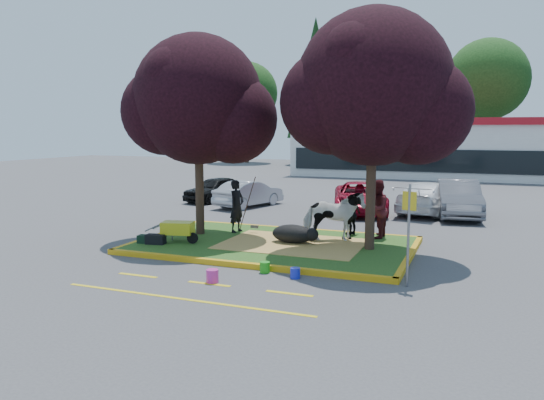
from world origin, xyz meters
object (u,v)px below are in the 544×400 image
(calf, at_px, (293,234))
(bucket_green, at_px, (265,267))
(wheelbarrow, at_px, (178,228))
(handler, at_px, (237,206))
(bucket_blue, at_px, (295,273))
(sign_post, at_px, (409,224))
(car_black, at_px, (215,189))
(cow, at_px, (333,216))
(car_silver, at_px, (249,194))
(bucket_pink, at_px, (212,276))

(calf, bearing_deg, bucket_green, -87.81)
(calf, height_order, wheelbarrow, wheelbarrow)
(handler, bearing_deg, bucket_blue, -128.23)
(wheelbarrow, height_order, sign_post, sign_post)
(handler, bearing_deg, sign_post, -110.66)
(car_black, bearing_deg, sign_post, -31.00)
(cow, bearing_deg, bucket_green, 146.48)
(wheelbarrow, bearing_deg, sign_post, -26.15)
(cow, xyz_separation_m, car_black, (-8.21, 7.86, -0.32))
(cow, height_order, handler, handler)
(calf, xyz_separation_m, handler, (-2.35, 1.00, 0.60))
(bucket_green, distance_m, car_black, 13.73)
(handler, distance_m, car_black, 8.98)
(wheelbarrow, bearing_deg, bucket_green, -38.95)
(sign_post, height_order, car_black, sign_post)
(car_silver, bearing_deg, bucket_pink, 127.23)
(cow, distance_m, wheelbarrow, 4.81)
(car_black, xyz_separation_m, car_silver, (2.33, -1.08, -0.01))
(car_silver, bearing_deg, car_black, -7.57)
(bucket_blue, relative_size, car_silver, 0.07)
(cow, distance_m, bucket_blue, 3.95)
(cow, bearing_deg, calf, 102.62)
(bucket_blue, bearing_deg, cow, 91.32)
(bucket_blue, relative_size, car_black, 0.07)
(calf, bearing_deg, sign_post, -40.25)
(wheelbarrow, xyz_separation_m, bucket_pink, (2.78, -3.01, -0.43))
(sign_post, bearing_deg, bucket_blue, -156.14)
(cow, bearing_deg, bucket_pink, 140.52)
(cow, relative_size, bucket_blue, 7.18)
(handler, relative_size, bucket_blue, 6.82)
(bucket_green, distance_m, bucket_pink, 1.51)
(wheelbarrow, relative_size, bucket_green, 6.09)
(calf, bearing_deg, car_black, 126.40)
(calf, height_order, car_black, car_black)
(wheelbarrow, xyz_separation_m, bucket_green, (3.60, -1.74, -0.45))
(bucket_pink, bearing_deg, car_black, 117.26)
(bucket_green, bearing_deg, car_black, 122.75)
(wheelbarrow, height_order, car_black, car_black)
(cow, distance_m, car_black, 11.38)
(handler, xyz_separation_m, bucket_green, (2.64, -3.95, -0.89))
(cow, height_order, bucket_green, cow)
(bucket_green, bearing_deg, wheelbarrow, 154.20)
(bucket_blue, bearing_deg, car_silver, 119.28)
(sign_post, distance_m, bucket_pink, 4.72)
(calf, bearing_deg, car_silver, 119.29)
(cow, height_order, bucket_pink, cow)
(calf, distance_m, handler, 2.63)
(handler, xyz_separation_m, bucket_blue, (3.52, -4.14, -0.90))
(bucket_blue, bearing_deg, bucket_green, 167.59)
(handler, xyz_separation_m, bucket_pink, (1.81, -5.21, -0.87))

